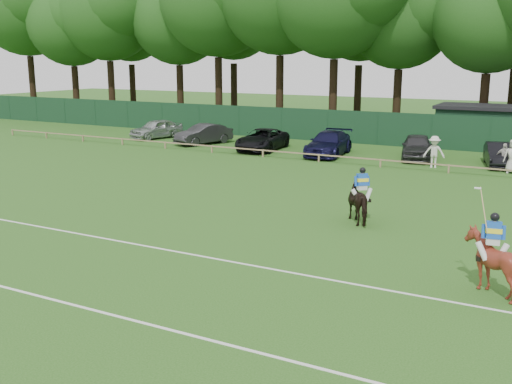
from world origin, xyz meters
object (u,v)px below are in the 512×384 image
Objects in this scene: suv_black at (262,140)px; spectator_left at (434,152)px; horse_dark at (361,202)px; sedan_silver at (156,129)px; estate_black at (499,155)px; utility_shed at (496,126)px; sedan_grey at (204,134)px; horse_chestnut at (491,262)px; hatch_grey at (417,147)px; spectator_mid at (504,157)px; sedan_navy at (329,144)px.

spectator_left reaches higher than suv_black.
horse_dark is 0.44× the size of sedan_silver.
estate_black is (26.23, -0.44, -0.07)m from sedan_silver.
horse_dark reaches higher than sedan_silver.
horse_dark is 0.37× the size of suv_black.
spectator_left is (-0.05, 13.73, 0.11)m from horse_dark.
sedan_silver is 26.19m from utility_shed.
suv_black is at bearing 14.27° from sedan_grey.
sedan_grey is at bearing 168.59° from estate_black.
horse_chestnut is at bearing -53.83° from suv_black.
sedan_grey is 0.86× the size of suv_black.
suv_black is 0.64× the size of utility_shed.
spectator_mid reaches higher than hatch_grey.
estate_black is (10.67, 1.01, -0.09)m from sedan_navy.
sedan_grey is 17.75m from spectator_left.
utility_shed reaches higher than estate_black.
sedan_navy is 2.86× the size of spectator_left.
utility_shed is at bearing -134.80° from horse_dark.
sedan_navy reaches higher than suv_black.
suv_black is 5.03m from sedan_navy.
estate_black is at bearing 14.78° from sedan_silver.
horse_chestnut is 0.42× the size of estate_black.
utility_shed reaches higher than suv_black.
sedan_grey is at bearing 172.14° from sedan_navy.
horse_dark is at bearing -20.24° from sedan_silver.
suv_black is 17.21m from utility_shed.
hatch_grey is (16.01, 0.73, 0.05)m from sedan_grey.
estate_black is 2.25× the size of spectator_left.
horse_chestnut reaches higher than suv_black.
utility_shed is (24.99, 7.79, 0.76)m from sedan_silver.
spectator_left is at bearing -129.68° from horse_dark.
sedan_silver reaches higher than sedan_grey.
utility_shed is (-1.24, 8.23, 0.83)m from estate_black.
sedan_grey reaches higher than estate_black.
sedan_grey is 16.02m from hatch_grey.
spectator_mid is (21.45, -1.03, 0.06)m from sedan_grey.
suv_black is (5.33, -0.53, -0.01)m from sedan_grey.
sedan_silver is at bearing -170.59° from sedan_grey.
horse_dark is 0.24× the size of utility_shed.
spectator_mid is 0.19× the size of utility_shed.
horse_dark is 15.09m from spectator_mid.
spectator_left is (7.28, -1.44, 0.16)m from sedan_navy.
sedan_navy is 10.72m from estate_black.
estate_black is 4.19m from spectator_left.
suv_black is (-17.91, 20.48, -0.15)m from horse_chestnut.
estate_black is at bearing 21.45° from sedan_grey.
hatch_grey is 1.10× the size of estate_black.
spectator_left is at bearing 13.80° from sedan_grey.
suv_black is at bearing 171.03° from estate_black.
suv_black is 10.75m from hatch_grey.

